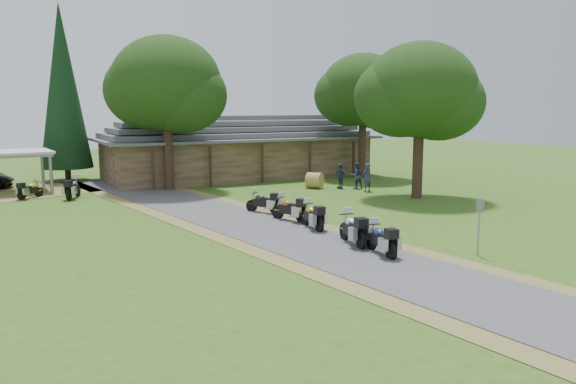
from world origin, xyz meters
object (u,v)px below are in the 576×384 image
lodge (238,146)px  motorcycle_row_a (381,238)px  motorcycle_row_d (290,207)px  motorcycle_carport_b (73,187)px  motorcycle_row_b (353,227)px  carport (0,172)px  motorcycle_carport_a (30,189)px  motorcycle_row_e (263,201)px  motorcycle_row_c (312,215)px  hay_bale (315,180)px

lodge → motorcycle_row_a: bearing=-101.0°
motorcycle_row_d → motorcycle_carport_b: motorcycle_carport_b is taller
motorcycle_row_d → motorcycle_row_b: bearing=159.3°
carport → motorcycle_carport_a: size_ratio=3.61×
motorcycle_row_d → motorcycle_row_e: size_ratio=1.07×
lodge → motorcycle_carport_b: size_ratio=10.72×
motorcycle_carport_b → motorcycle_row_c: bearing=-123.6°
motorcycle_row_e → motorcycle_carport_a: motorcycle_row_e is taller
motorcycle_row_b → motorcycle_row_e: (-0.21, 7.84, -0.08)m
motorcycle_row_a → motorcycle_row_b: size_ratio=0.92×
carport → motorcycle_row_a: size_ratio=3.25×
lodge → motorcycle_carport_a: size_ratio=12.46×
lodge → motorcycle_carport_b: bearing=-157.7°
motorcycle_row_c → motorcycle_row_d: size_ratio=0.98×
motorcycle_row_c → motorcycle_carport_a: (-10.70, 15.50, -0.07)m
carport → motorcycle_row_d: carport is taller
motorcycle_carport_a → motorcycle_carport_b: motorcycle_carport_b is taller
lodge → motorcycle_row_b: size_ratio=10.36×
motorcycle_row_a → motorcycle_row_e: bearing=9.7°
motorcycle_row_b → motorcycle_carport_b: size_ratio=1.04×
motorcycle_row_a → motorcycle_row_d: motorcycle_row_d is taller
motorcycle_row_c → motorcycle_carport_b: bearing=36.8°
motorcycle_row_e → hay_bale: (7.03, 6.54, -0.09)m
motorcycle_row_b → motorcycle_row_d: size_ratio=1.05×
motorcycle_row_c → motorcycle_carport_b: (-8.40, 14.24, 0.02)m
lodge → motorcycle_row_e: (-5.04, -15.11, -1.82)m
motorcycle_row_d → motorcycle_carport_b: 14.77m
lodge → motorcycle_carport_a: lodge is taller
carport → motorcycle_row_c: bearing=-60.5°
motorcycle_carport_a → lodge: bearing=-26.4°
motorcycle_row_d → motorcycle_carport_a: (-10.62, 13.47, -0.09)m
motorcycle_carport_a → motorcycle_carport_b: (2.30, -1.26, 0.10)m
motorcycle_row_a → motorcycle_row_c: (0.05, 5.12, 0.01)m
motorcycle_row_e → motorcycle_carport_b: size_ratio=0.92×
carport → motorcycle_row_a: (12.16, -23.90, -0.69)m
carport → motorcycle_carport_b: size_ratio=3.11×
motorcycle_row_a → motorcycle_row_d: size_ratio=0.97×
motorcycle_row_c → motorcycle_row_d: (-0.08, 2.03, 0.02)m
lodge → carport: bearing=-177.1°
motorcycle_row_b → motorcycle_carport_b: motorcycle_row_b is taller
motorcycle_row_e → motorcycle_carport_a: (-10.41, 10.97, -0.04)m
hay_bale → motorcycle_carport_a: bearing=165.8°
motorcycle_carport_b → motorcycle_carport_a: bearing=87.3°
motorcycle_row_b → motorcycle_carport_a: size_ratio=1.20×
hay_bale → lodge: bearing=103.1°
motorcycle_row_c → lodge: bearing=-7.3°
motorcycle_carport_b → lodge: bearing=-41.8°
carport → motorcycle_carport_a: (1.51, -3.28, -0.76)m
carport → motorcycle_row_b: size_ratio=3.00×
motorcycle_row_a → hay_bale: 17.56m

